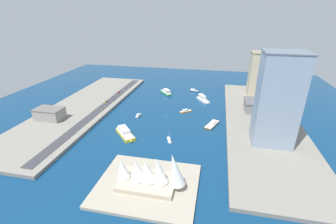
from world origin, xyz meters
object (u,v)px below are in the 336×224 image
object	(u,v)px
sedan_silver	(103,109)
ferry_white_commuter	(203,99)
carpark_squat_concrete	(50,114)
taxi_yellow_cab	(106,102)
office_block_beige	(261,74)
warehouse_low_gray	(260,106)
traffic_light_waterfront	(115,98)
water_taxi_orange	(186,111)
patrol_launch_navy	(194,91)
yacht_sleek_gray	(139,115)
pickup_red	(118,92)
sailboat_small_white	(169,140)
ferry_yellow_fast	(125,133)
van_white	(125,90)
ferry_green_doubledeck	(166,92)
tower_tall_glass	(278,100)
barge_flat_brown	(212,124)
opera_landmark	(150,173)

from	to	relation	value
sedan_silver	ferry_white_commuter	bearing A→B (deg)	-151.30
carpark_squat_concrete	taxi_yellow_cab	bearing A→B (deg)	-122.10
office_block_beige	warehouse_low_gray	bearing A→B (deg)	84.00
taxi_yellow_cab	traffic_light_waterfront	distance (m)	11.08
water_taxi_orange	patrol_launch_navy	bearing A→B (deg)	-90.80
yacht_sleek_gray	pickup_red	bearing A→B (deg)	-51.28
patrol_launch_navy	yacht_sleek_gray	distance (m)	107.59
patrol_launch_navy	sailboat_small_white	xyz separation A→B (m)	(6.32, 138.38, -0.38)
patrol_launch_navy	taxi_yellow_cab	world-z (taller)	taxi_yellow_cab
patrol_launch_navy	yacht_sleek_gray	world-z (taller)	patrol_launch_navy
ferry_yellow_fast	warehouse_low_gray	distance (m)	146.69
ferry_white_commuter	van_white	bearing A→B (deg)	-5.04
ferry_green_doubledeck	sedan_silver	bearing A→B (deg)	52.65
carpark_squat_concrete	van_white	size ratio (longest dim) A/B	6.11
water_taxi_orange	carpark_squat_concrete	size ratio (longest dim) A/B	0.48
water_taxi_orange	sedan_silver	distance (m)	92.03
tower_tall_glass	van_white	world-z (taller)	tower_tall_glass
tower_tall_glass	pickup_red	world-z (taller)	tower_tall_glass
barge_flat_brown	taxi_yellow_cab	world-z (taller)	taxi_yellow_cab
ferry_green_doubledeck	pickup_red	size ratio (longest dim) A/B	4.31
barge_flat_brown	water_taxi_orange	bearing A→B (deg)	-42.03
barge_flat_brown	sedan_silver	bearing A→B (deg)	-4.17
water_taxi_orange	patrol_launch_navy	size ratio (longest dim) A/B	1.00
tower_tall_glass	taxi_yellow_cab	xyz separation A→B (m)	(173.69, -55.53, -36.12)
barge_flat_brown	ferry_yellow_fast	bearing A→B (deg)	25.65
ferry_white_commuter	barge_flat_brown	distance (m)	68.25
traffic_light_waterfront	opera_landmark	distance (m)	154.42
ferry_yellow_fast	traffic_light_waterfront	size ratio (longest dim) A/B	4.00
ferry_white_commuter	opera_landmark	size ratio (longest dim) A/B	0.52
sailboat_small_white	barge_flat_brown	size ratio (longest dim) A/B	0.46
van_white	traffic_light_waterfront	bearing A→B (deg)	94.59
ferry_green_doubledeck	traffic_light_waterfront	bearing A→B (deg)	41.99
taxi_yellow_cab	ferry_green_doubledeck	bearing A→B (deg)	-139.06
tower_tall_glass	opera_landmark	world-z (taller)	tower_tall_glass
patrol_launch_navy	van_white	bearing A→B (deg)	15.14
sailboat_small_white	tower_tall_glass	size ratio (longest dim) A/B	0.14
office_block_beige	sedan_silver	xyz separation A→B (m)	(174.46, 85.94, -26.50)
barge_flat_brown	opera_landmark	bearing A→B (deg)	70.03
ferry_green_doubledeck	traffic_light_waterfront	distance (m)	71.03
ferry_white_commuter	office_block_beige	distance (m)	79.11
sedan_silver	traffic_light_waterfront	size ratio (longest dim) A/B	0.66
van_white	traffic_light_waterfront	size ratio (longest dim) A/B	0.69
opera_landmark	yacht_sleek_gray	bearing A→B (deg)	-67.30
traffic_light_waterfront	taxi_yellow_cab	bearing A→B (deg)	33.82
warehouse_low_gray	opera_landmark	bearing A→B (deg)	58.55
office_block_beige	carpark_squat_concrete	world-z (taller)	office_block_beige
carpark_squat_concrete	ferry_green_doubledeck	bearing A→B (deg)	-131.60
patrol_launch_navy	taxi_yellow_cab	bearing A→B (deg)	36.72
office_block_beige	carpark_squat_concrete	xyz separation A→B (m)	(214.12, 120.34, -21.61)
ferry_white_commuter	van_white	xyz separation A→B (m)	(106.08, -9.35, 1.22)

